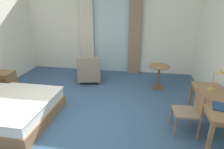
% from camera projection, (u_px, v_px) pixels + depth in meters
% --- Properties ---
extents(ground, '(6.52, 7.33, 0.10)m').
position_uv_depth(ground, '(82.00, 125.00, 4.02)').
color(ground, '#38567A').
extents(wall_back, '(6.12, 0.12, 2.81)m').
position_uv_depth(wall_back, '(109.00, 32.00, 6.64)').
color(wall_back, white).
rests_on(wall_back, ground).
extents(balcony_glass_door, '(1.23, 0.02, 2.47)m').
position_uv_depth(balcony_glass_door, '(111.00, 38.00, 6.61)').
color(balcony_glass_door, silver).
rests_on(balcony_glass_door, ground).
extents(curtain_panel_left, '(0.48, 0.10, 2.56)m').
position_uv_depth(curtain_panel_left, '(87.00, 36.00, 6.63)').
color(curtain_panel_left, beige).
rests_on(curtain_panel_left, ground).
extents(curtain_panel_right, '(0.42, 0.10, 2.56)m').
position_uv_depth(curtain_panel_right, '(135.00, 37.00, 6.38)').
color(curtain_panel_right, '#897056').
rests_on(curtain_panel_right, ground).
extents(bed, '(2.23, 1.74, 1.05)m').
position_uv_depth(bed, '(0.00, 108.00, 4.08)').
color(bed, olive).
rests_on(bed, ground).
extents(nightstand, '(0.45, 0.45, 0.55)m').
position_uv_depth(nightstand, '(6.00, 81.00, 5.40)').
color(nightstand, olive).
rests_on(nightstand, ground).
extents(writing_desk, '(0.58, 1.58, 0.75)m').
position_uv_depth(writing_desk, '(214.00, 103.00, 3.49)').
color(writing_desk, olive).
rests_on(writing_desk, ground).
extents(desk_chair, '(0.49, 0.47, 0.88)m').
position_uv_depth(desk_chair, '(191.00, 110.00, 3.58)').
color(desk_chair, gray).
rests_on(desk_chair, ground).
extents(desk_lamp, '(0.23, 0.19, 0.49)m').
position_uv_depth(desk_lamp, '(219.00, 75.00, 3.66)').
color(desk_lamp, tan).
rests_on(desk_lamp, writing_desk).
extents(closed_book, '(0.30, 0.36, 0.02)m').
position_uv_depth(closed_book, '(220.00, 107.00, 3.16)').
color(closed_book, navy).
rests_on(closed_book, writing_desk).
extents(armchair_by_window, '(0.82, 0.83, 0.87)m').
position_uv_depth(armchair_by_window, '(89.00, 72.00, 5.94)').
color(armchair_by_window, gray).
rests_on(armchair_by_window, ground).
extents(round_cafe_table, '(0.60, 0.60, 0.69)m').
position_uv_depth(round_cafe_table, '(159.00, 72.00, 5.47)').
color(round_cafe_table, olive).
rests_on(round_cafe_table, ground).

